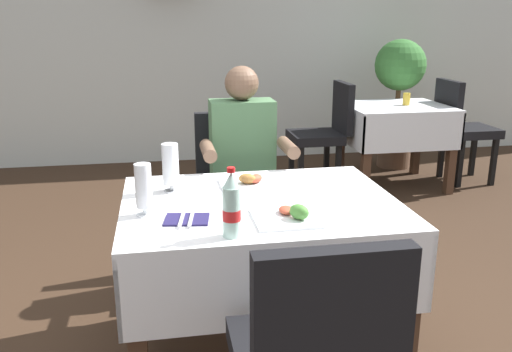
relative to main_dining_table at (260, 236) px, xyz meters
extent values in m
cube|color=silver|center=(-0.14, 3.70, 1.00)|extent=(11.00, 0.12, 3.17)
cube|color=white|center=(0.00, 0.00, 0.16)|extent=(1.18, 0.92, 0.02)
cube|color=white|center=(0.00, -0.45, -0.01)|extent=(1.18, 0.02, 0.32)
cube|color=white|center=(0.00, 0.45, -0.01)|extent=(1.18, 0.02, 0.32)
cube|color=white|center=(-0.58, 0.00, -0.01)|extent=(0.02, 0.92, 0.32)
cube|color=white|center=(0.58, 0.00, -0.01)|extent=(0.02, 0.92, 0.32)
cube|color=#472D1E|center=(-0.53, -0.40, -0.22)|extent=(0.07, 0.07, 0.73)
cube|color=#472D1E|center=(0.53, -0.40, -0.22)|extent=(0.07, 0.07, 0.73)
cube|color=#472D1E|center=(-0.53, 0.40, -0.22)|extent=(0.07, 0.07, 0.73)
cube|color=#472D1E|center=(0.53, 0.40, -0.22)|extent=(0.07, 0.07, 0.73)
cube|color=black|center=(0.00, 0.76, -0.10)|extent=(0.44, 0.44, 0.08)
cube|color=black|center=(0.00, 1.01, 0.16)|extent=(0.42, 0.06, 0.44)
cube|color=black|center=(-0.17, 0.59, -0.36)|extent=(0.04, 0.04, 0.45)
cube|color=black|center=(0.17, 0.59, -0.36)|extent=(0.04, 0.04, 0.45)
cube|color=black|center=(-0.17, 0.93, -0.36)|extent=(0.04, 0.04, 0.45)
cube|color=black|center=(0.17, 0.93, -0.36)|extent=(0.04, 0.04, 0.45)
cube|color=black|center=(0.00, -1.01, 0.16)|extent=(0.42, 0.06, 0.44)
cylinder|color=#282D42|center=(-0.04, 0.56, -0.36)|extent=(0.10, 0.10, 0.45)
cylinder|color=#282D42|center=(0.12, 0.56, -0.36)|extent=(0.10, 0.10, 0.45)
cube|color=#282D42|center=(0.04, 0.72, -0.08)|extent=(0.34, 0.36, 0.12)
cube|color=#4C754C|center=(0.04, 0.80, 0.23)|extent=(0.36, 0.20, 0.50)
sphere|color=brown|center=(0.04, 0.80, 0.58)|extent=(0.19, 0.19, 0.19)
cylinder|color=brown|center=(-0.17, 0.57, 0.26)|extent=(0.07, 0.26, 0.07)
cylinder|color=brown|center=(0.26, 0.57, 0.26)|extent=(0.07, 0.26, 0.07)
cube|color=white|center=(0.06, -0.24, 0.17)|extent=(0.25, 0.25, 0.01)
ellipsoid|color=#C14C33|center=(0.07, -0.21, 0.19)|extent=(0.06, 0.08, 0.03)
ellipsoid|color=#4C8E38|center=(0.10, -0.28, 0.21)|extent=(0.10, 0.10, 0.06)
cube|color=white|center=(-0.02, 0.21, 0.17)|extent=(0.25, 0.25, 0.01)
ellipsoid|color=#99602D|center=(-0.03, 0.21, 0.20)|extent=(0.07, 0.07, 0.05)
ellipsoid|color=#B77A38|center=(-0.02, 0.21, 0.20)|extent=(0.10, 0.08, 0.05)
ellipsoid|color=#C14C33|center=(0.02, 0.22, 0.20)|extent=(0.10, 0.10, 0.04)
cylinder|color=white|center=(-0.48, -0.10, 0.17)|extent=(0.07, 0.07, 0.01)
cylinder|color=white|center=(-0.48, -0.10, 0.19)|extent=(0.02, 0.02, 0.03)
cylinder|color=white|center=(-0.48, -0.10, 0.29)|extent=(0.07, 0.07, 0.18)
cylinder|color=#C68928|center=(-0.48, -0.10, 0.24)|extent=(0.06, 0.06, 0.07)
cylinder|color=white|center=(-0.37, 0.19, 0.17)|extent=(0.07, 0.07, 0.01)
cylinder|color=white|center=(-0.37, 0.19, 0.19)|extent=(0.02, 0.02, 0.03)
cylinder|color=white|center=(-0.37, 0.19, 0.30)|extent=(0.07, 0.07, 0.19)
cylinder|color=gold|center=(-0.37, 0.19, 0.26)|extent=(0.07, 0.07, 0.11)
cylinder|color=silver|center=(-0.17, -0.37, 0.26)|extent=(0.06, 0.06, 0.19)
cylinder|color=red|center=(-0.17, -0.37, 0.25)|extent=(0.07, 0.07, 0.04)
cone|color=silver|center=(-0.17, -0.37, 0.38)|extent=(0.06, 0.06, 0.05)
cylinder|color=red|center=(-0.17, -0.37, 0.42)|extent=(0.03, 0.03, 0.02)
cube|color=#231E4C|center=(-0.32, -0.19, 0.17)|extent=(0.19, 0.15, 0.01)
cube|color=silver|center=(-0.34, -0.18, 0.18)|extent=(0.04, 0.19, 0.01)
cube|color=silver|center=(-0.31, -0.19, 0.18)|extent=(0.04, 0.19, 0.01)
cube|color=white|center=(1.70, 2.37, 0.16)|extent=(0.91, 0.79, 0.02)
cube|color=white|center=(1.70, 1.99, -0.01)|extent=(0.91, 0.02, 0.32)
cube|color=white|center=(1.70, 2.76, -0.01)|extent=(0.91, 0.02, 0.32)
cube|color=white|center=(1.25, 2.37, -0.01)|extent=(0.02, 0.79, 0.32)
cube|color=white|center=(2.15, 2.37, -0.01)|extent=(0.02, 0.79, 0.32)
cube|color=#472D1E|center=(1.30, 2.04, -0.22)|extent=(0.07, 0.07, 0.73)
cube|color=#472D1E|center=(2.09, 2.04, -0.22)|extent=(0.07, 0.07, 0.73)
cube|color=#472D1E|center=(1.30, 2.70, -0.22)|extent=(0.07, 0.07, 0.73)
cube|color=#472D1E|center=(2.09, 2.70, -0.22)|extent=(0.07, 0.07, 0.73)
cube|color=black|center=(0.94, 2.37, -0.10)|extent=(0.44, 0.44, 0.08)
cube|color=black|center=(1.19, 2.37, 0.16)|extent=(0.06, 0.42, 0.44)
cube|color=black|center=(0.77, 2.54, -0.36)|extent=(0.04, 0.04, 0.45)
cube|color=black|center=(0.77, 2.20, -0.36)|extent=(0.04, 0.04, 0.45)
cube|color=black|center=(1.11, 2.54, -0.36)|extent=(0.04, 0.04, 0.45)
cube|color=black|center=(1.11, 2.20, -0.36)|extent=(0.04, 0.04, 0.45)
cube|color=black|center=(2.45, 2.37, -0.10)|extent=(0.44, 0.44, 0.08)
cube|color=black|center=(2.20, 2.37, 0.16)|extent=(0.06, 0.42, 0.44)
cube|color=black|center=(2.62, 2.20, -0.36)|extent=(0.04, 0.04, 0.45)
cube|color=black|center=(2.62, 2.54, -0.36)|extent=(0.04, 0.04, 0.45)
cube|color=black|center=(2.28, 2.20, -0.36)|extent=(0.04, 0.04, 0.45)
cube|color=black|center=(2.28, 2.54, -0.36)|extent=(0.04, 0.04, 0.45)
cylinder|color=gold|center=(1.79, 2.37, 0.22)|extent=(0.06, 0.06, 0.11)
cylinder|color=brown|center=(2.00, 3.00, -0.41)|extent=(0.34, 0.34, 0.36)
cylinder|color=brown|center=(2.00, 3.00, 0.02)|extent=(0.05, 0.05, 0.49)
sphere|color=#387533|center=(2.00, 3.00, 0.47)|extent=(0.51, 0.51, 0.51)
camera|label=1|loc=(-0.40, -2.15, 0.92)|focal=37.55mm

